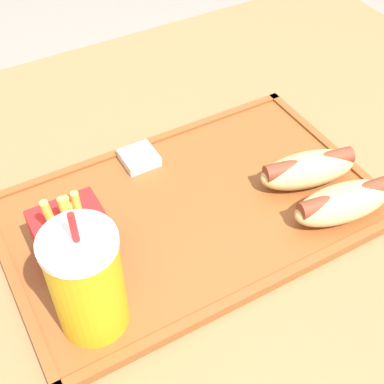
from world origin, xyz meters
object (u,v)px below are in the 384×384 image
object	(u,v)px
hot_dog_far	(343,202)
hot_dog_near	(308,169)
soda_cup	(87,282)
fries_carton	(71,234)
sauce_cup_mayo	(139,157)

from	to	relation	value
hot_dog_far	hot_dog_near	bearing A→B (deg)	-90.00
soda_cup	hot_dog_near	size ratio (longest dim) A/B	1.18
hot_dog_far	fries_carton	bearing A→B (deg)	-18.93
soda_cup	hot_dog_far	distance (m)	0.33
hot_dog_near	fries_carton	distance (m)	0.32
hot_dog_near	hot_dog_far	bearing A→B (deg)	90.00
hot_dog_near	soda_cup	bearing A→B (deg)	9.61
soda_cup	hot_dog_near	bearing A→B (deg)	-170.39
soda_cup	hot_dog_near	distance (m)	0.34
soda_cup	fries_carton	world-z (taller)	soda_cup
hot_dog_near	fries_carton	xyz separation A→B (m)	(0.31, -0.04, 0.01)
fries_carton	sauce_cup_mayo	size ratio (longest dim) A/B	2.40
hot_dog_near	fries_carton	size ratio (longest dim) A/B	1.25
hot_dog_far	sauce_cup_mayo	distance (m)	0.28
hot_dog_near	fries_carton	world-z (taller)	fries_carton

